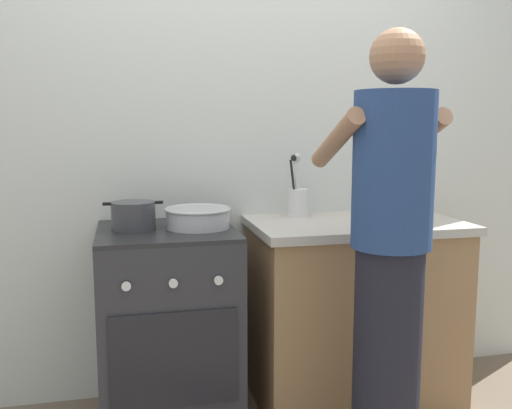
# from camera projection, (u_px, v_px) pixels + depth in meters

# --- Properties ---
(back_wall) EXTENTS (3.20, 0.10, 2.50)m
(back_wall) POSITION_uv_depth(u_px,v_px,m) (267.00, 145.00, 2.90)
(back_wall) COLOR silver
(back_wall) RESTS_ON ground
(countertop) EXTENTS (1.00, 0.60, 0.90)m
(countertop) POSITION_uv_depth(u_px,v_px,m) (354.00, 311.00, 2.75)
(countertop) COLOR #99724C
(countertop) RESTS_ON ground
(stove_range) EXTENTS (0.60, 0.62, 0.90)m
(stove_range) POSITION_uv_depth(u_px,v_px,m) (169.00, 327.00, 2.55)
(stove_range) COLOR #2D2D33
(stove_range) RESTS_ON ground
(pot) EXTENTS (0.26, 0.19, 0.12)m
(pot) POSITION_uv_depth(u_px,v_px,m) (133.00, 216.00, 2.45)
(pot) COLOR #38383D
(pot) RESTS_ON stove_range
(mixing_bowl) EXTENTS (0.30, 0.30, 0.09)m
(mixing_bowl) POSITION_uv_depth(u_px,v_px,m) (198.00, 217.00, 2.51)
(mixing_bowl) COLOR #B7B7BC
(mixing_bowl) RESTS_ON stove_range
(utensil_crock) EXTENTS (0.10, 0.10, 0.32)m
(utensil_crock) POSITION_uv_depth(u_px,v_px,m) (298.00, 199.00, 2.80)
(utensil_crock) COLOR silver
(utensil_crock) RESTS_ON countertop
(spice_bottle) EXTENTS (0.04, 0.04, 0.09)m
(spice_bottle) POSITION_uv_depth(u_px,v_px,m) (363.00, 214.00, 2.61)
(spice_bottle) COLOR silver
(spice_bottle) RESTS_ON countertop
(oil_bottle) EXTENTS (0.07, 0.07, 0.25)m
(oil_bottle) POSITION_uv_depth(u_px,v_px,m) (406.00, 199.00, 2.67)
(oil_bottle) COLOR gold
(oil_bottle) RESTS_ON countertop
(person) EXTENTS (0.41, 0.50, 1.70)m
(person) POSITION_uv_depth(u_px,v_px,m) (390.00, 257.00, 2.13)
(person) COLOR black
(person) RESTS_ON ground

